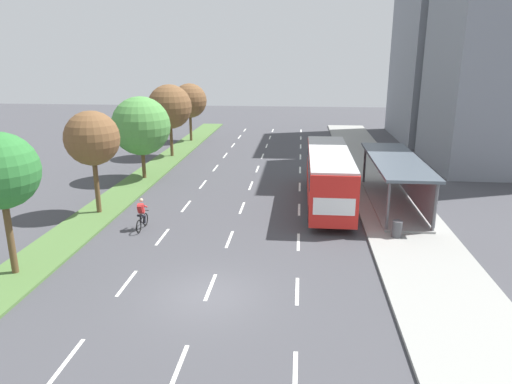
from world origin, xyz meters
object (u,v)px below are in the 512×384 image
median_tree_second (92,139)px  trash_bin (397,229)px  median_tree_third (141,126)px  bus (329,172)px  median_tree_fifth (190,101)px  cyclist (142,215)px  median_tree_fourth (170,107)px  median_tree_nearest (0,171)px  bus_shelter (399,177)px

median_tree_second → trash_bin: size_ratio=6.99×
median_tree_second → median_tree_third: 8.06m
bus → median_tree_fifth: (-13.58, 20.93, 2.29)m
median_tree_second → median_tree_fifth: 24.14m
bus → cyclist: bearing=-151.7°
cyclist → median_tree_fourth: median_tree_fourth is taller
median_tree_fifth → bus: bearing=-57.0°
median_tree_second → median_tree_nearest: bearing=-91.7°
median_tree_nearest → trash_bin: 18.29m
cyclist → median_tree_fifth: median_tree_fifth is taller
bus_shelter → median_tree_second: size_ratio=1.77×
median_tree_second → median_tree_fifth: median_tree_fifth is taller
bus_shelter → median_tree_second: (-17.78, -3.19, 2.62)m
trash_bin → median_tree_third: bearing=147.8°
median_tree_nearest → trash_bin: bearing=18.4°
median_tree_nearest → median_tree_fifth: median_tree_fifth is taller
median_tree_second → median_tree_fourth: median_tree_fourth is taller
bus_shelter → trash_bin: 5.85m
median_tree_nearest → median_tree_fifth: bearing=89.7°
median_tree_second → median_tree_third: median_tree_third is taller
bus_shelter → median_tree_nearest: size_ratio=1.74×
median_tree_nearest → cyclist: bearing=58.1°
cyclist → median_tree_nearest: size_ratio=0.30×
trash_bin → bus: bearing=119.7°
trash_bin → bus_shelter: bearing=79.1°
bus_shelter → median_tree_fourth: size_ratio=1.63×
bus_shelter → median_tree_nearest: (-18.02, -11.24, 2.68)m
bus → median_tree_fourth: 18.83m
median_tree_fourth → trash_bin: bearing=-47.9°
cyclist → median_tree_second: size_ratio=0.31×
bus → median_tree_third: size_ratio=1.87×
bus_shelter → cyclist: bearing=-159.3°
cyclist → median_tree_fifth: (-3.45, 26.38, 3.56)m
cyclist → trash_bin: (13.33, -0.17, -0.22)m
median_tree_nearest → median_tree_fifth: size_ratio=1.00×
bus → median_tree_third: 14.41m
median_tree_third → trash_bin: bearing=-32.2°
bus → cyclist: (-10.13, -5.45, -1.28)m
median_tree_second → median_tree_third: (0.07, 8.04, -0.46)m
cyclist → median_tree_third: median_tree_third is taller
bus → median_tree_fifth: 25.06m
median_tree_third → median_tree_fourth: (-0.06, 8.04, 0.54)m
median_tree_nearest → median_tree_fifth: (0.16, 32.18, -0.20)m
bus_shelter → median_tree_fifth: median_tree_fifth is taller
median_tree_fourth → median_tree_fifth: (-0.09, 8.04, -0.21)m
median_tree_second → median_tree_fourth: (0.01, 16.09, 0.08)m
median_tree_nearest → median_tree_third: bearing=88.9°
bus → median_tree_nearest: bearing=-140.7°
cyclist → trash_bin: 13.33m
bus → median_tree_fifth: bearing=123.0°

